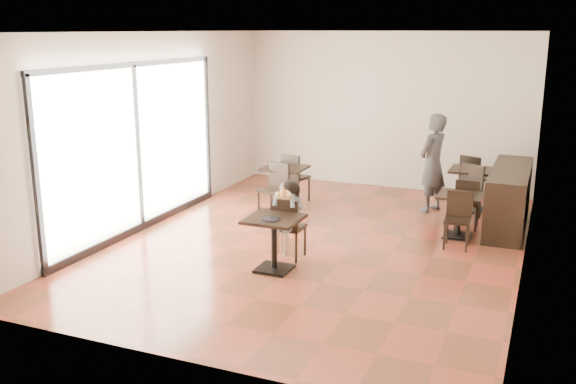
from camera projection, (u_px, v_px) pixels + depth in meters
The scene contains 23 objects.
floor at pixel (319, 242), 10.04m from camera, with size 6.00×8.00×0.01m, color brown.
ceiling at pixel (322, 32), 9.24m from camera, with size 6.00×8.00×0.01m, color white.
wall_back at pixel (386, 111), 13.22m from camera, with size 6.00×0.01×3.20m, color beige.
wall_front at pixel (178, 208), 6.06m from camera, with size 6.00×0.01×3.20m, color beige.
wall_left at pixel (152, 130), 10.75m from camera, with size 0.01×8.00×3.20m, color beige.
wall_right at pixel (533, 156), 8.53m from camera, with size 0.01×8.00×3.20m, color beige.
storefront_window at pixel (136, 146), 10.34m from camera, with size 0.04×4.50×2.60m, color white.
child_table at pixel (274, 244), 8.78m from camera, with size 0.72×0.72×0.76m, color black, non-canonical shape.
child_chair at pixel (289, 228), 9.25m from camera, with size 0.41×0.41×0.91m, color black, non-canonical shape.
child at pixel (289, 220), 9.23m from camera, with size 0.41×0.58×1.15m, color slate, non-canonical shape.
plate at pixel (271, 219), 8.60m from camera, with size 0.26×0.26×0.02m, color black.
pizza_slice at pixel (284, 195), 8.95m from camera, with size 0.27×0.21×0.06m, color #DEC576, non-canonical shape.
adult_patron at pixel (433, 163), 11.55m from camera, with size 0.65×0.43×1.78m, color #3D3D42.
cafe_table_mid at pixel (459, 216), 10.21m from camera, with size 0.67×0.67×0.71m, color black, non-canonical shape.
cafe_table_left at pixel (285, 188), 11.82m from camera, with size 0.74×0.74×0.79m, color black, non-canonical shape.
cafe_table_back at pixel (470, 190), 11.70m from camera, with size 0.74×0.74×0.78m, color black, non-canonical shape.
chair_mid_a at pixel (467, 203), 10.66m from camera, with size 0.38×0.38×0.85m, color black, non-canonical shape.
chair_mid_b at pixel (457, 221), 9.68m from camera, with size 0.38×0.38×0.85m, color black, non-canonical shape.
chair_left_a at pixel (296, 177), 12.30m from camera, with size 0.42×0.42×0.94m, color black, non-canonical shape.
chair_left_b at pixel (273, 190), 11.31m from camera, with size 0.42×0.42×0.94m, color black, non-canonical shape.
chair_back_a at pixel (474, 179), 12.17m from camera, with size 0.42×0.42×0.94m, color black, non-canonical shape.
chair_back_b at pixel (466, 193), 11.19m from camera, with size 0.42×0.42×0.94m, color black, non-canonical shape.
service_counter at pixel (509, 198), 10.72m from camera, with size 0.60×2.40×1.00m, color black.
Camera 1 is at (3.19, -8.99, 3.25)m, focal length 40.00 mm.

